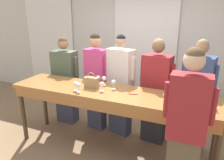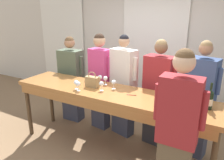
{
  "view_description": "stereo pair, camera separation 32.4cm",
  "coord_description": "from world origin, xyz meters",
  "px_view_note": "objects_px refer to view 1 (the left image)",
  "views": [
    {
      "loc": [
        1.21,
        -2.77,
        2.18
      ],
      "look_at": [
        0.0,
        0.07,
        1.17
      ],
      "focal_mm": 35.0,
      "sensor_mm": 36.0,
      "label": 1
    },
    {
      "loc": [
        1.5,
        -2.62,
        2.18
      ],
      "look_at": [
        0.0,
        0.07,
        1.17
      ],
      "focal_mm": 35.0,
      "sensor_mm": 36.0,
      "label": 2
    }
  ],
  "objects_px": {
    "wine_glass_front_mid": "(102,84)",
    "guest_striped_shirt": "(156,92)",
    "guest_pink_top": "(96,81)",
    "guest_olive_jacket": "(66,81)",
    "wine_glass_front_right": "(76,84)",
    "handbag": "(91,82)",
    "wine_glass_front_left": "(172,99)",
    "wine_glass_center_right": "(166,95)",
    "wine_glass_back_left": "(98,78)",
    "wine_bottle": "(210,96)",
    "guest_navy_coat": "(196,97)",
    "wine_glass_center_mid": "(78,85)",
    "wine_glass_center_left": "(104,79)",
    "tasting_bar": "(110,97)",
    "host_pouring": "(186,131)",
    "wine_glass_back_mid": "(114,82)",
    "guest_cream_sweater": "(120,86)"
  },
  "relations": [
    {
      "from": "wine_glass_back_mid",
      "to": "guest_pink_top",
      "type": "relative_size",
      "value": 0.08
    },
    {
      "from": "handbag",
      "to": "wine_glass_front_left",
      "type": "height_order",
      "value": "handbag"
    },
    {
      "from": "wine_bottle",
      "to": "wine_glass_front_right",
      "type": "distance_m",
      "value": 1.84
    },
    {
      "from": "wine_glass_center_left",
      "to": "guest_olive_jacket",
      "type": "height_order",
      "value": "guest_olive_jacket"
    },
    {
      "from": "wine_bottle",
      "to": "wine_glass_center_left",
      "type": "height_order",
      "value": "wine_bottle"
    },
    {
      "from": "handbag",
      "to": "guest_olive_jacket",
      "type": "distance_m",
      "value": 1.06
    },
    {
      "from": "guest_striped_shirt",
      "to": "guest_navy_coat",
      "type": "xyz_separation_m",
      "value": [
        0.62,
        0.0,
        0.01
      ]
    },
    {
      "from": "wine_glass_center_right",
      "to": "wine_glass_back_left",
      "type": "distance_m",
      "value": 1.18
    },
    {
      "from": "guest_pink_top",
      "to": "guest_olive_jacket",
      "type": "bearing_deg",
      "value": -180.0
    },
    {
      "from": "wine_glass_front_right",
      "to": "wine_glass_center_left",
      "type": "bearing_deg",
      "value": 54.61
    },
    {
      "from": "handbag",
      "to": "guest_striped_shirt",
      "type": "distance_m",
      "value": 1.06
    },
    {
      "from": "wine_glass_front_mid",
      "to": "wine_glass_center_right",
      "type": "bearing_deg",
      "value": -3.66
    },
    {
      "from": "wine_glass_front_left",
      "to": "wine_glass_back_left",
      "type": "bearing_deg",
      "value": 161.27
    },
    {
      "from": "wine_glass_back_mid",
      "to": "guest_navy_coat",
      "type": "bearing_deg",
      "value": 21.58
    },
    {
      "from": "wine_glass_front_mid",
      "to": "wine_glass_center_mid",
      "type": "bearing_deg",
      "value": -149.4
    },
    {
      "from": "wine_glass_front_mid",
      "to": "wine_glass_front_right",
      "type": "xyz_separation_m",
      "value": [
        -0.37,
        -0.13,
        0.0
      ]
    },
    {
      "from": "wine_bottle",
      "to": "handbag",
      "type": "xyz_separation_m",
      "value": [
        -1.67,
        -0.03,
        -0.03
      ]
    },
    {
      "from": "handbag",
      "to": "guest_navy_coat",
      "type": "height_order",
      "value": "guest_navy_coat"
    },
    {
      "from": "handbag",
      "to": "guest_navy_coat",
      "type": "xyz_separation_m",
      "value": [
        1.5,
        0.55,
        -0.21
      ]
    },
    {
      "from": "wine_glass_center_mid",
      "to": "guest_navy_coat",
      "type": "relative_size",
      "value": 0.08
    },
    {
      "from": "wine_glass_front_right",
      "to": "wine_glass_center_right",
      "type": "relative_size",
      "value": 1.0
    },
    {
      "from": "wine_bottle",
      "to": "wine_glass_back_left",
      "type": "height_order",
      "value": "wine_bottle"
    },
    {
      "from": "wine_glass_front_mid",
      "to": "guest_striped_shirt",
      "type": "distance_m",
      "value": 0.94
    },
    {
      "from": "wine_bottle",
      "to": "guest_navy_coat",
      "type": "distance_m",
      "value": 0.6
    },
    {
      "from": "guest_navy_coat",
      "to": "wine_glass_back_mid",
      "type": "bearing_deg",
      "value": -158.42
    },
    {
      "from": "wine_glass_back_left",
      "to": "guest_pink_top",
      "type": "xyz_separation_m",
      "value": [
        -0.22,
        0.35,
        -0.19
      ]
    },
    {
      "from": "tasting_bar",
      "to": "wine_glass_front_mid",
      "type": "bearing_deg",
      "value": -167.98
    },
    {
      "from": "guest_olive_jacket",
      "to": "guest_cream_sweater",
      "type": "bearing_deg",
      "value": 0.0
    },
    {
      "from": "wine_glass_front_left",
      "to": "guest_cream_sweater",
      "type": "bearing_deg",
      "value": 141.69
    },
    {
      "from": "guest_olive_jacket",
      "to": "guest_navy_coat",
      "type": "bearing_deg",
      "value": 0.0
    },
    {
      "from": "tasting_bar",
      "to": "guest_pink_top",
      "type": "height_order",
      "value": "guest_pink_top"
    },
    {
      "from": "guest_navy_coat",
      "to": "wine_glass_center_mid",
      "type": "bearing_deg",
      "value": -153.62
    },
    {
      "from": "guest_navy_coat",
      "to": "wine_glass_front_mid",
      "type": "bearing_deg",
      "value": -154.63
    },
    {
      "from": "wine_glass_front_mid",
      "to": "wine_glass_back_left",
      "type": "height_order",
      "value": "same"
    },
    {
      "from": "wine_glass_front_right",
      "to": "wine_glass_center_left",
      "type": "distance_m",
      "value": 0.48
    },
    {
      "from": "host_pouring",
      "to": "wine_bottle",
      "type": "bearing_deg",
      "value": 72.4
    },
    {
      "from": "wine_glass_back_left",
      "to": "guest_striped_shirt",
      "type": "xyz_separation_m",
      "value": [
        0.87,
        0.35,
        -0.24
      ]
    },
    {
      "from": "wine_glass_front_left",
      "to": "wine_glass_front_mid",
      "type": "bearing_deg",
      "value": 171.7
    },
    {
      "from": "wine_glass_front_right",
      "to": "wine_glass_back_mid",
      "type": "relative_size",
      "value": 1.0
    },
    {
      "from": "wine_glass_front_mid",
      "to": "wine_glass_back_left",
      "type": "xyz_separation_m",
      "value": [
        -0.19,
        0.26,
        0.0
      ]
    },
    {
      "from": "host_pouring",
      "to": "wine_glass_back_mid",
      "type": "bearing_deg",
      "value": 146.95
    },
    {
      "from": "wine_bottle",
      "to": "wine_glass_front_mid",
      "type": "bearing_deg",
      "value": -176.38
    },
    {
      "from": "wine_bottle",
      "to": "guest_cream_sweater",
      "type": "height_order",
      "value": "guest_cream_sweater"
    },
    {
      "from": "host_pouring",
      "to": "guest_striped_shirt",
      "type": "bearing_deg",
      "value": 115.63
    },
    {
      "from": "tasting_bar",
      "to": "guest_olive_jacket",
      "type": "xyz_separation_m",
      "value": [
        -1.19,
        0.59,
        -0.08
      ]
    },
    {
      "from": "tasting_bar",
      "to": "wine_glass_front_left",
      "type": "bearing_deg",
      "value": -10.78
    },
    {
      "from": "guest_striped_shirt",
      "to": "guest_navy_coat",
      "type": "height_order",
      "value": "guest_navy_coat"
    },
    {
      "from": "wine_glass_front_mid",
      "to": "guest_striped_shirt",
      "type": "xyz_separation_m",
      "value": [
        0.68,
        0.61,
        -0.24
      ]
    },
    {
      "from": "guest_olive_jacket",
      "to": "guest_striped_shirt",
      "type": "bearing_deg",
      "value": 0.0
    },
    {
      "from": "wine_glass_front_right",
      "to": "wine_glass_center_left",
      "type": "height_order",
      "value": "same"
    }
  ]
}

